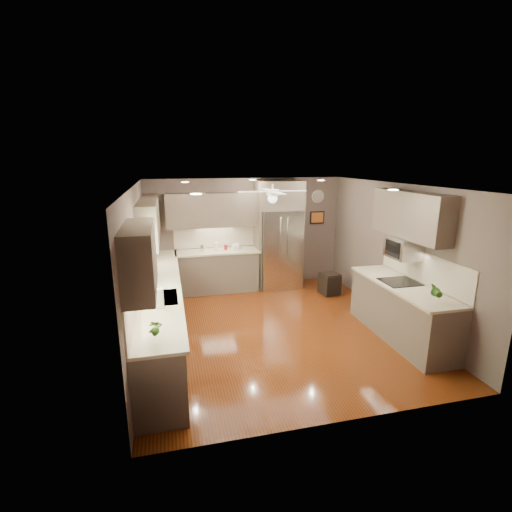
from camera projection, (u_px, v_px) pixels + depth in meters
name	position (u px, v px, depth m)	size (l,w,h in m)	color
floor	(276.00, 328.00, 6.57)	(5.00, 5.00, 0.00)	#471D09
ceiling	(278.00, 185.00, 5.94)	(5.00, 5.00, 0.00)	white
wall_back	(246.00, 233.00, 8.61)	(4.50, 4.50, 0.00)	brown
wall_front	(345.00, 321.00, 3.91)	(4.50, 4.50, 0.00)	brown
wall_left	(138.00, 269.00, 5.75)	(5.00, 5.00, 0.00)	brown
wall_right	(395.00, 253.00, 6.77)	(5.00, 5.00, 0.00)	brown
canister_b	(202.00, 248.00, 8.15)	(0.09, 0.09, 0.14)	silver
canister_c	(216.00, 246.00, 8.26)	(0.10, 0.10, 0.16)	beige
canister_d	(226.00, 247.00, 8.29)	(0.07, 0.07, 0.11)	maroon
soap_bottle	(152.00, 282.00, 5.81)	(0.08, 0.08, 0.18)	white
potted_plant_left	(156.00, 328.00, 4.11)	(0.16, 0.11, 0.30)	#2B5618
potted_plant_right	(436.00, 291.00, 5.25)	(0.17, 0.14, 0.31)	#2B5618
bowl	(236.00, 248.00, 8.33)	(0.23, 0.23, 0.06)	beige
left_run	(161.00, 310.00, 6.15)	(0.65, 4.70, 1.45)	brown
back_run	(218.00, 270.00, 8.36)	(1.85, 0.65, 1.45)	brown
uppers	(226.00, 219.00, 6.60)	(4.50, 4.70, 0.95)	brown
window	(136.00, 259.00, 5.21)	(0.05, 1.12, 0.92)	#BFF2B2
sink	(160.00, 300.00, 5.44)	(0.50, 0.70, 0.32)	silver
refrigerator	(279.00, 237.00, 8.46)	(1.06, 0.75, 2.45)	silver
right_run	(402.00, 310.00, 6.14)	(0.70, 2.20, 1.45)	brown
microwave	(404.00, 248.00, 6.14)	(0.43, 0.55, 0.34)	silver
ceiling_fan	(273.00, 194.00, 6.27)	(1.18, 1.18, 0.32)	white
recessed_lights	(269.00, 184.00, 6.31)	(2.84, 3.14, 0.01)	white
wall_clock	(318.00, 197.00, 8.79)	(0.30, 0.03, 0.30)	white
framed_print	(317.00, 217.00, 8.91)	(0.36, 0.03, 0.30)	black
stool	(330.00, 284.00, 8.20)	(0.43, 0.43, 0.46)	black
paper_towel	(159.00, 298.00, 5.03)	(0.11, 0.11, 0.29)	white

